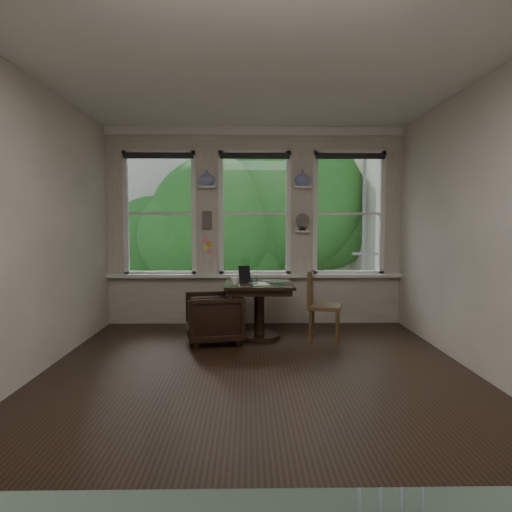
{
  "coord_description": "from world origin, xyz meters",
  "views": [
    {
      "loc": [
        -0.1,
        -4.8,
        1.54
      ],
      "look_at": [
        -0.0,
        0.9,
        1.14
      ],
      "focal_mm": 32.0,
      "sensor_mm": 36.0,
      "label": 1
    }
  ],
  "objects_px": {
    "table": "(259,311)",
    "side_chair_right": "(325,306)",
    "mug": "(235,281)",
    "laptop": "(277,283)",
    "armchair_left": "(213,318)"
  },
  "relations": [
    {
      "from": "table",
      "to": "side_chair_right",
      "type": "bearing_deg",
      "value": -8.25
    },
    {
      "from": "table",
      "to": "mug",
      "type": "relative_size",
      "value": 8.07
    },
    {
      "from": "side_chair_right",
      "to": "mug",
      "type": "height_order",
      "value": "side_chair_right"
    },
    {
      "from": "laptop",
      "to": "table",
      "type": "bearing_deg",
      "value": 162.29
    },
    {
      "from": "laptop",
      "to": "armchair_left",
      "type": "bearing_deg",
      "value": -167.13
    },
    {
      "from": "armchair_left",
      "to": "laptop",
      "type": "relative_size",
      "value": 2.28
    },
    {
      "from": "side_chair_right",
      "to": "laptop",
      "type": "relative_size",
      "value": 2.96
    },
    {
      "from": "armchair_left",
      "to": "laptop",
      "type": "distance_m",
      "value": 0.95
    },
    {
      "from": "table",
      "to": "mug",
      "type": "distance_m",
      "value": 0.56
    },
    {
      "from": "mug",
      "to": "side_chair_right",
      "type": "bearing_deg",
      "value": 2.12
    },
    {
      "from": "armchair_left",
      "to": "side_chair_right",
      "type": "distance_m",
      "value": 1.47
    },
    {
      "from": "armchair_left",
      "to": "laptop",
      "type": "height_order",
      "value": "laptop"
    },
    {
      "from": "armchair_left",
      "to": "table",
      "type": "bearing_deg",
      "value": 97.03
    },
    {
      "from": "armchair_left",
      "to": "mug",
      "type": "height_order",
      "value": "mug"
    },
    {
      "from": "armchair_left",
      "to": "side_chair_right",
      "type": "height_order",
      "value": "side_chair_right"
    }
  ]
}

